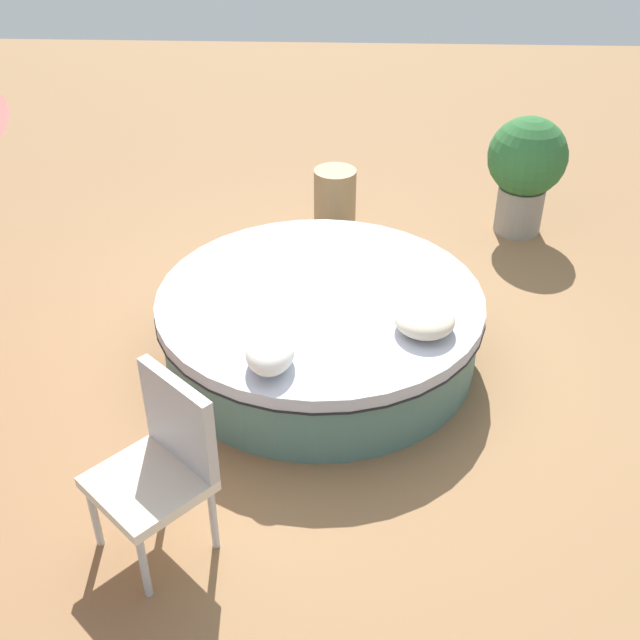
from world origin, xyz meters
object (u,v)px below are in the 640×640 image
object	(u,v)px
round_bed	(320,325)
patio_chair	(162,457)
throw_pillow_1	(424,319)
side_table	(335,198)
planter	(526,166)
throw_pillow_0	(270,351)

from	to	relation	value
round_bed	patio_chair	xyz separation A→B (m)	(-1.60, 0.71, 0.30)
round_bed	patio_chair	size ratio (longest dim) A/B	2.22
patio_chair	throw_pillow_1	bearing A→B (deg)	-95.39
throw_pillow_1	side_table	world-z (taller)	throw_pillow_1
round_bed	side_table	world-z (taller)	side_table
throw_pillow_1	side_table	distance (m)	2.46
planter	throw_pillow_1	bearing A→B (deg)	156.29
throw_pillow_1	planter	world-z (taller)	planter
round_bed	throw_pillow_0	distance (m)	0.88
patio_chair	round_bed	bearing A→B (deg)	-71.14
round_bed	side_table	bearing A→B (deg)	-1.42
round_bed	side_table	distance (m)	1.99
throw_pillow_0	patio_chair	size ratio (longest dim) A/B	0.42
throw_pillow_0	side_table	world-z (taller)	throw_pillow_0
round_bed	throw_pillow_1	distance (m)	0.82
throw_pillow_1	planter	distance (m)	2.52
round_bed	patio_chair	distance (m)	1.77
patio_chair	planter	size ratio (longest dim) A/B	0.95
planter	round_bed	bearing A→B (deg)	139.18
planter	side_table	distance (m)	1.66
patio_chair	side_table	size ratio (longest dim) A/B	1.89
round_bed	throw_pillow_1	world-z (taller)	throw_pillow_1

